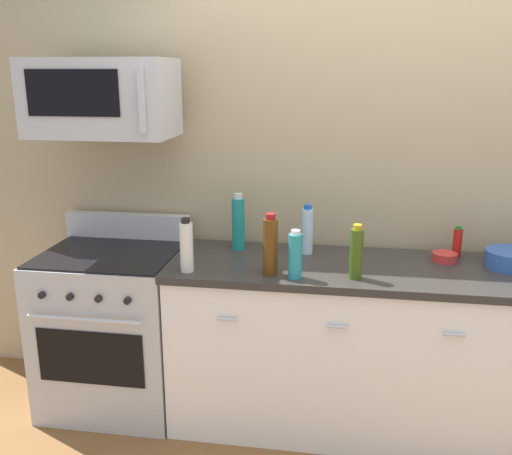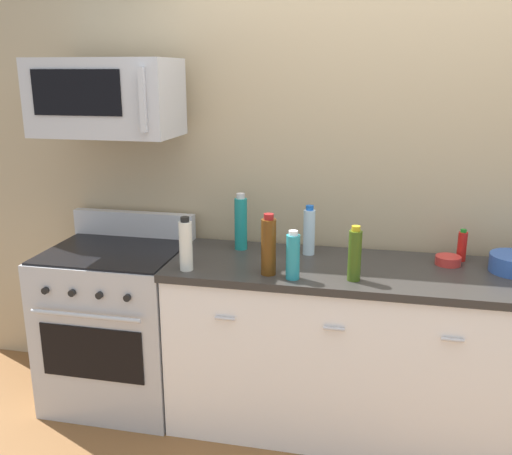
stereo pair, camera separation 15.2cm
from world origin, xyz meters
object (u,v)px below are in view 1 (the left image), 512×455
at_px(bottle_dish_soap, 295,255).
at_px(bottle_sparkling_teal, 238,223).
at_px(bottle_olive_oil, 356,253).
at_px(microwave, 102,98).
at_px(range_oven, 115,327).
at_px(bowl_blue_mixing, 510,258).
at_px(bottle_wine_amber, 270,246).
at_px(bottle_hot_sauce_red, 457,243).
at_px(bottle_water_clear, 307,230).
at_px(bowl_red_small, 445,257).
at_px(bottle_vinegar_white, 186,246).

relative_size(bottle_dish_soap, bottle_sparkling_teal, 0.75).
bearing_deg(bottle_olive_oil, bottle_dish_soap, -171.80).
distance_m(microwave, bottle_sparkling_teal, 0.98).
relative_size(range_oven, microwave, 1.44).
xyz_separation_m(microwave, bowl_blue_mixing, (2.11, 0.05, -0.78)).
bearing_deg(bowl_blue_mixing, bottle_wine_amber, -166.46).
bearing_deg(bottle_hot_sauce_red, bottle_sparkling_teal, -177.79).
distance_m(range_oven, bowl_blue_mixing, 2.17).
distance_m(range_oven, bottle_water_clear, 1.23).
height_order(range_oven, bottle_sparkling_teal, bottle_sparkling_teal).
height_order(range_oven, microwave, microwave).
relative_size(bottle_hot_sauce_red, bowl_red_small, 1.32).
distance_m(bottle_water_clear, bottle_olive_oil, 0.44).
relative_size(range_oven, bowl_red_small, 8.25).
bearing_deg(bottle_dish_soap, range_oven, 167.59).
bearing_deg(bottle_water_clear, bottle_vinegar_white, -146.16).
xyz_separation_m(bottle_water_clear, bottle_olive_oil, (0.26, -0.35, -0.00)).
bearing_deg(bottle_sparkling_teal, bottle_water_clear, -1.88).
height_order(bottle_hot_sauce_red, bottle_olive_oil, bottle_olive_oil).
bearing_deg(bottle_water_clear, bottle_dish_soap, -94.31).
bearing_deg(bowl_blue_mixing, bottle_dish_soap, -163.14).
xyz_separation_m(bottle_hot_sauce_red, bottle_olive_oil, (-0.54, -0.41, 0.05)).
bearing_deg(bowl_blue_mixing, bowl_red_small, 171.38).
bearing_deg(bottle_sparkling_teal, bottle_vinegar_white, -115.28).
bearing_deg(microwave, bottle_water_clear, 6.20).
height_order(bottle_sparkling_teal, bottle_vinegar_white, bottle_sparkling_teal).
xyz_separation_m(bottle_dish_soap, bottle_wine_amber, (-0.13, 0.04, 0.03)).
height_order(bottle_vinegar_white, bottle_wine_amber, bottle_wine_amber).
bearing_deg(bottle_wine_amber, microwave, 165.46).
distance_m(bottle_sparkling_teal, bowl_red_small, 1.12).
distance_m(bottle_dish_soap, bowl_red_small, 0.85).
bearing_deg(bowl_blue_mixing, microwave, -178.69).
distance_m(bottle_sparkling_teal, bottle_olive_oil, 0.74).
height_order(microwave, bottle_water_clear, microwave).
relative_size(bottle_dish_soap, bottle_hot_sauce_red, 1.40).
height_order(bottle_wine_amber, bowl_red_small, bottle_wine_amber).
bearing_deg(bottle_sparkling_teal, bottle_wine_amber, -58.19).
bearing_deg(bottle_vinegar_white, bowl_blue_mixing, 11.03).
height_order(bottle_hot_sauce_red, bowl_blue_mixing, bottle_hot_sauce_red).
bearing_deg(bottle_water_clear, bottle_hot_sauce_red, 4.17).
relative_size(bottle_vinegar_white, bowl_blue_mixing, 1.12).
bearing_deg(bottle_wine_amber, bowl_red_small, 20.78).
bearing_deg(bottle_water_clear, bottle_sparkling_teal, 178.12).
height_order(microwave, bottle_hot_sauce_red, microwave).
relative_size(bottle_vinegar_white, bottle_olive_oil, 1.02).
relative_size(bottle_wine_amber, bottle_water_clear, 1.12).
bearing_deg(bottle_vinegar_white, bottle_water_clear, 33.84).
distance_m(bottle_dish_soap, bottle_water_clear, 0.39).
xyz_separation_m(microwave, bottle_vinegar_white, (0.51, -0.26, -0.70)).
height_order(bottle_sparkling_teal, bowl_red_small, bottle_sparkling_teal).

